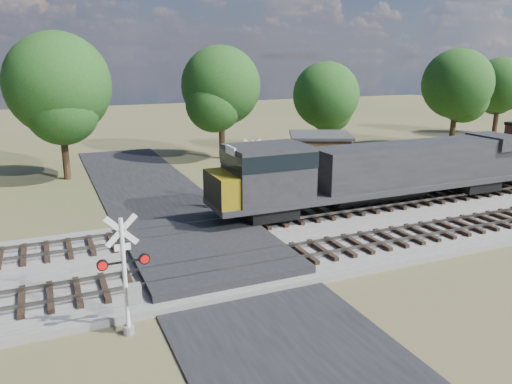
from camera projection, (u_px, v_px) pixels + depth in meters
name	position (u px, v px, depth m)	size (l,w,h in m)	color
ground	(209.00, 259.00, 23.60)	(160.00, 160.00, 0.00)	#49502B
ballast_bed	(376.00, 225.00, 27.84)	(140.00, 10.00, 0.30)	gray
road	(209.00, 258.00, 23.59)	(7.00, 60.00, 0.08)	black
crossing_panel	(205.00, 249.00, 23.96)	(7.00, 9.00, 0.62)	#262628
track_near	(287.00, 255.00, 22.92)	(140.00, 2.60, 0.33)	black
track_far	(246.00, 223.00, 27.35)	(140.00, 2.60, 0.33)	black
crossing_signal_near	(128.00, 286.00, 16.77)	(1.74, 0.38, 4.33)	silver
crossing_signal_far	(251.00, 181.00, 30.59)	(1.81, 0.47, 4.53)	silver
equipment_shed	(320.00, 154.00, 40.34)	(6.36, 6.36, 3.26)	#3F281B
treeline	(170.00, 89.00, 41.59)	(82.85, 11.34, 11.11)	black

